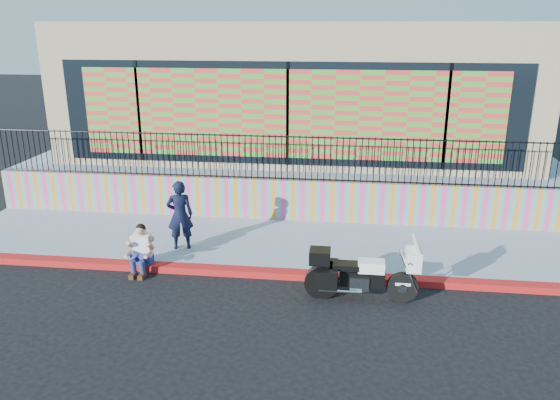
# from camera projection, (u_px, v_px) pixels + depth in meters

# --- Properties ---
(ground) EXTENTS (90.00, 90.00, 0.00)m
(ground) POSITION_uv_depth(u_px,v_px,m) (266.00, 276.00, 11.78)
(ground) COLOR black
(ground) RESTS_ON ground
(red_curb) EXTENTS (16.00, 0.30, 0.15)m
(red_curb) POSITION_uv_depth(u_px,v_px,m) (266.00, 273.00, 11.75)
(red_curb) COLOR #AF0C1E
(red_curb) RESTS_ON ground
(sidewalk) EXTENTS (16.00, 3.00, 0.15)m
(sidewalk) POSITION_uv_depth(u_px,v_px,m) (276.00, 244.00, 13.31)
(sidewalk) COLOR gray
(sidewalk) RESTS_ON ground
(mural_wall) EXTENTS (16.00, 0.20, 1.10)m
(mural_wall) POSITION_uv_depth(u_px,v_px,m) (284.00, 199.00, 14.63)
(mural_wall) COLOR #F13F7F
(mural_wall) RESTS_ON sidewalk
(metal_fence) EXTENTS (15.80, 0.04, 1.20)m
(metal_fence) POSITION_uv_depth(u_px,v_px,m) (284.00, 158.00, 14.27)
(metal_fence) COLOR black
(metal_fence) RESTS_ON mural_wall
(elevated_platform) EXTENTS (16.00, 10.00, 1.25)m
(elevated_platform) POSITION_uv_depth(u_px,v_px,m) (300.00, 158.00, 19.47)
(elevated_platform) COLOR gray
(elevated_platform) RESTS_ON ground
(storefront_building) EXTENTS (14.00, 8.06, 4.00)m
(storefront_building) POSITION_uv_depth(u_px,v_px,m) (301.00, 84.00, 18.45)
(storefront_building) COLOR tan
(storefront_building) RESTS_ON elevated_platform
(police_motorcycle) EXTENTS (2.18, 0.72, 1.36)m
(police_motorcycle) POSITION_uv_depth(u_px,v_px,m) (360.00, 273.00, 10.64)
(police_motorcycle) COLOR black
(police_motorcycle) RESTS_ON ground
(police_officer) EXTENTS (0.69, 0.55, 1.65)m
(police_officer) POSITION_uv_depth(u_px,v_px,m) (180.00, 215.00, 12.63)
(police_officer) COLOR black
(police_officer) RESTS_ON sidewalk
(seated_man) EXTENTS (0.54, 0.71, 1.06)m
(seated_man) POSITION_uv_depth(u_px,v_px,m) (140.00, 254.00, 11.81)
(seated_man) COLOR navy
(seated_man) RESTS_ON ground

